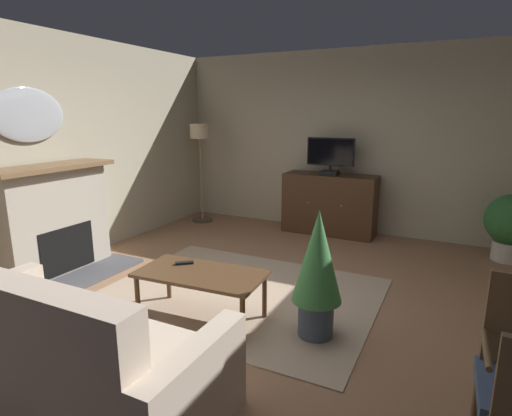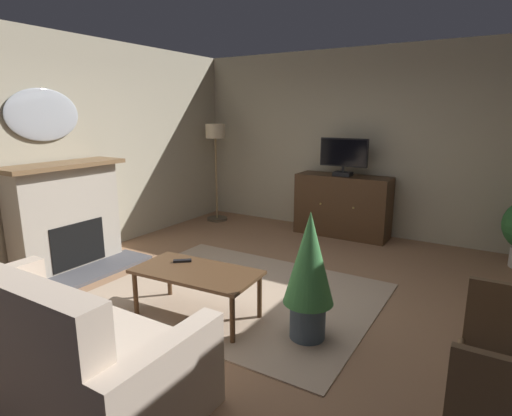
% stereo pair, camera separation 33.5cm
% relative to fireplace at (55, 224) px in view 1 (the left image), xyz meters
% --- Properties ---
extents(ground_plane, '(5.98, 6.66, 0.04)m').
position_rel_fireplace_xyz_m(ground_plane, '(2.41, 0.28, -0.62)').
color(ground_plane, '#936B4C').
extents(wall_back, '(5.98, 0.10, 2.77)m').
position_rel_fireplace_xyz_m(wall_back, '(2.41, 3.36, 0.78)').
color(wall_back, '#B2A88E').
rests_on(wall_back, ground_plane).
extents(wall_left, '(0.10, 6.66, 2.77)m').
position_rel_fireplace_xyz_m(wall_left, '(-0.33, 0.28, 0.78)').
color(wall_left, '#B2A88E').
rests_on(wall_left, ground_plane).
extents(rug_central, '(2.73, 2.12, 0.01)m').
position_rel_fireplace_xyz_m(rug_central, '(2.15, 0.45, -0.60)').
color(rug_central, tan).
rests_on(rug_central, ground_plane).
extents(fireplace, '(0.84, 1.45, 1.27)m').
position_rel_fireplace_xyz_m(fireplace, '(0.00, 0.00, 0.00)').
color(fireplace, '#4C4C51').
rests_on(fireplace, ground_plane).
extents(wall_mirror_oval, '(0.06, 0.90, 0.60)m').
position_rel_fireplace_xyz_m(wall_mirror_oval, '(-0.25, -0.00, 1.21)').
color(wall_mirror_oval, '#B2B7BF').
extents(tv_cabinet, '(1.40, 0.51, 0.92)m').
position_rel_fireplace_xyz_m(tv_cabinet, '(2.32, 3.01, -0.16)').
color(tv_cabinet, black).
rests_on(tv_cabinet, ground_plane).
extents(television, '(0.71, 0.20, 0.55)m').
position_rel_fireplace_xyz_m(television, '(2.32, 2.96, 0.62)').
color(television, black).
rests_on(television, tv_cabinet).
extents(coffee_table, '(1.17, 0.65, 0.45)m').
position_rel_fireplace_xyz_m(coffee_table, '(2.09, -0.18, -0.20)').
color(coffee_table, '#4C331E').
rests_on(coffee_table, ground_plane).
extents(tv_remote, '(0.16, 0.15, 0.02)m').
position_rel_fireplace_xyz_m(tv_remote, '(1.85, -0.08, -0.14)').
color(tv_remote, black).
rests_on(tv_remote, coffee_table).
extents(sofa_floral, '(2.03, 0.90, 0.95)m').
position_rel_fireplace_xyz_m(sofa_floral, '(1.95, -1.48, -0.29)').
color(sofa_floral, '#C6B29E').
rests_on(sofa_floral, ground_plane).
extents(potted_plant_leafy_by_curtain, '(0.65, 0.65, 0.85)m').
position_rel_fireplace_xyz_m(potted_plant_leafy_by_curtain, '(4.72, 2.85, -0.12)').
color(potted_plant_leafy_by_curtain, beige).
rests_on(potted_plant_leafy_by_curtain, ground_plane).
extents(potted_plant_small_fern_corner, '(0.41, 0.41, 1.09)m').
position_rel_fireplace_xyz_m(potted_plant_small_fern_corner, '(3.11, 0.01, 0.01)').
color(potted_plant_small_fern_corner, '#3D4C5B').
rests_on(potted_plant_small_fern_corner, ground_plane).
extents(floor_lamp, '(0.35, 0.35, 1.66)m').
position_rel_fireplace_xyz_m(floor_lamp, '(0.14, 2.75, 0.66)').
color(floor_lamp, '#4C4233').
rests_on(floor_lamp, ground_plane).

